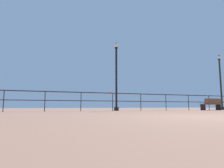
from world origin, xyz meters
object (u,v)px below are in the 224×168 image
(lamppost_right, at_px, (221,82))
(seagull_on_rail, at_px, (111,91))
(lamppost_center, at_px, (116,75))
(bench_near_left, at_px, (211,104))

(lamppost_right, height_order, seagull_on_rail, lamppost_right)
(lamppost_center, relative_size, seagull_on_rail, 11.15)
(bench_near_left, relative_size, seagull_on_rail, 3.92)
(bench_near_left, distance_m, seagull_on_rail, 7.43)
(lamppost_center, distance_m, seagull_on_rail, 1.18)
(lamppost_center, distance_m, lamppost_right, 9.14)
(lamppost_right, bearing_deg, seagull_on_rail, -178.51)
(lamppost_center, bearing_deg, bench_near_left, -8.16)
(lamppost_right, distance_m, seagull_on_rail, 9.67)
(seagull_on_rail, bearing_deg, lamppost_center, 27.87)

